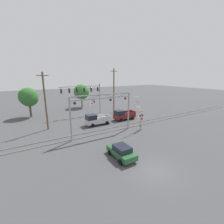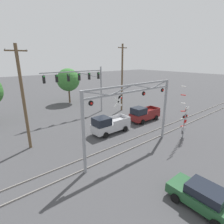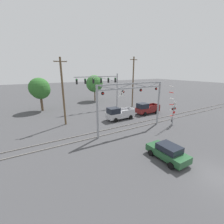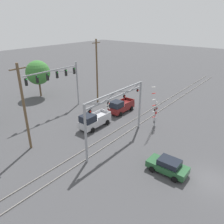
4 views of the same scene
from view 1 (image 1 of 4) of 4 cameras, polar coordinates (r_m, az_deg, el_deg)
The scene contains 14 objects.
ground_plane at distance 16.58m, azimuth 15.57°, elevation -20.66°, with size 200.00×200.00×0.00m, color #424244.
rail_track_near at distance 24.68m, azimuth -3.81°, elevation -8.07°, with size 80.00×0.08×0.10m, color gray.
rail_track_far at distance 25.89m, azimuth -5.26°, elevation -7.03°, with size 80.00×0.08×0.10m, color gray.
crossing_gantry at distance 23.17m, azimuth -3.68°, elevation 1.57°, with size 10.32×0.29×6.47m.
crossing_signal_mast at distance 26.12m, azimuth 10.90°, elevation -2.58°, with size 2.00×0.35×6.04m.
traffic_signal_span at distance 35.75m, azimuth -9.04°, elevation 7.30°, with size 9.72×0.39×7.36m.
pickup_truck_lead at distance 28.69m, azimuth -5.94°, elevation -2.93°, with size 4.85×2.08×2.14m.
pickup_truck_following at distance 31.93m, azimuth 4.39°, elevation -1.16°, with size 4.75×2.08×2.14m.
sedan_waiting at distance 17.77m, azimuth 3.63°, elevation -14.77°, with size 2.02×3.90×1.49m.
utility_pole_left at distance 27.60m, azimuth -24.10°, elevation 3.89°, with size 1.80×0.28×9.81m.
utility_pole_right at distance 36.68m, azimuth 0.69°, elevation 8.04°, with size 1.80×0.28×10.77m.
background_tree_beyond_span at distance 38.00m, azimuth -29.03°, elevation 4.70°, with size 3.81×3.81×6.26m.
background_tree_far_left_verge at distance 38.08m, azimuth -29.28°, elevation 5.12°, with size 4.01×4.01×6.65m.
background_tree_far_right_verge at distance 44.55m, azimuth -11.56°, elevation 7.54°, with size 4.41×4.41×6.78m.
Camera 1 is at (-10.28, -9.14, 9.27)m, focal length 24.00 mm.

